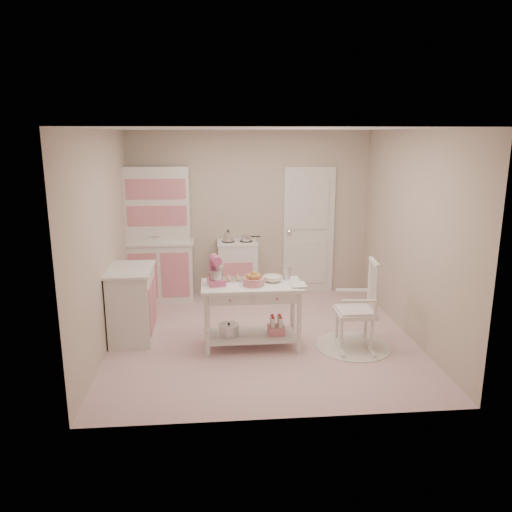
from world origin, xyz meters
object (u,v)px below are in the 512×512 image
at_px(stove, 237,270).
at_px(base_cabinet, 132,304).
at_px(hutch, 159,234).
at_px(stand_mixer, 216,271).
at_px(work_table, 252,316).
at_px(bread_basket, 254,282).
at_px(rocking_chair, 355,304).

distance_m(stove, base_cabinet, 2.05).
xyz_separation_m(hutch, stand_mixer, (0.85, -1.92, -0.07)).
height_order(work_table, bread_basket, bread_basket).
xyz_separation_m(work_table, stand_mixer, (-0.42, 0.02, 0.57)).
relative_size(hutch, base_cabinet, 2.26).
distance_m(rocking_chair, work_table, 1.25).
relative_size(hutch, bread_basket, 8.32).
bearing_deg(work_table, hutch, 123.33).
distance_m(stove, rocking_chair, 2.40).
bearing_deg(base_cabinet, stove, 46.55).
xyz_separation_m(hutch, bread_basket, (1.29, -1.99, -0.19)).
xyz_separation_m(stove, bread_basket, (0.09, -1.94, 0.39)).
xyz_separation_m(stove, base_cabinet, (-1.41, -1.49, 0.00)).
relative_size(base_cabinet, bread_basket, 3.68).
distance_m(base_cabinet, stand_mixer, 1.24).
bearing_deg(bread_basket, work_table, 111.80).
xyz_separation_m(hutch, base_cabinet, (-0.21, -1.54, -0.58)).
bearing_deg(rocking_chair, stand_mixer, -179.66).
bearing_deg(stove, base_cabinet, -133.45).
bearing_deg(rocking_chair, base_cabinet, 174.31).
bearing_deg(hutch, stove, -2.39).
distance_m(hutch, stove, 1.33).
xyz_separation_m(hutch, stove, (1.20, -0.05, -0.58)).
height_order(base_cabinet, work_table, base_cabinet).
xyz_separation_m(base_cabinet, work_table, (1.48, -0.40, -0.06)).
distance_m(hutch, work_table, 2.41).
height_order(stove, rocking_chair, rocking_chair).
relative_size(stove, work_table, 0.77).
bearing_deg(bread_basket, base_cabinet, 163.24).
xyz_separation_m(base_cabinet, stand_mixer, (1.06, -0.38, 0.51)).
bearing_deg(rocking_chair, bread_basket, -178.14).
relative_size(rocking_chair, work_table, 0.92).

